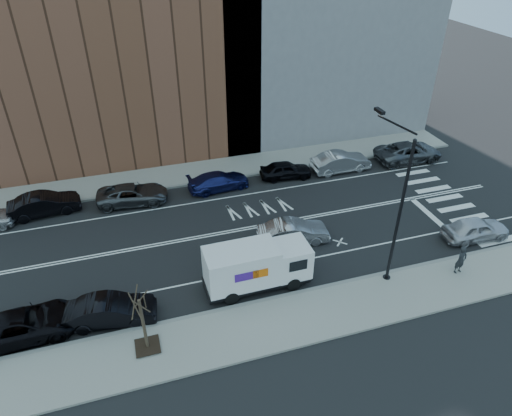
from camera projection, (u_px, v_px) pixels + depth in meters
ground at (239, 230)px, 31.12m from camera, size 120.00×120.00×0.00m
sidewalk_near at (283, 322)px, 24.04m from camera, size 44.00×3.60×0.15m
sidewalk_far at (211, 170)px, 38.11m from camera, size 44.00×3.60×0.15m
curb_near at (272, 299)px, 25.48m from camera, size 44.00×0.25×0.17m
curb_far at (215, 180)px, 36.67m from camera, size 44.00×0.25×0.17m
crosswalk at (439, 194)px, 35.11m from camera, size 3.00×14.00×0.01m
road_markings at (239, 230)px, 31.12m from camera, size 40.00×8.60×0.01m
bldg_brick at (84, 22)px, 35.58m from camera, size 26.00×10.00×22.00m
streetlight at (396, 203)px, 24.56m from camera, size 0.44×4.02×9.34m
street_tree at (144, 329)px, 21.86m from camera, size 1.20×1.20×3.75m
fedex_van at (256, 266)px, 25.72m from camera, size 6.14×2.24×2.80m
far_parked_b at (44, 204)px, 32.37m from camera, size 4.99×2.18×1.59m
far_parked_c at (133, 194)px, 33.66m from camera, size 5.37×2.88×1.43m
far_parked_d at (219, 181)px, 35.35m from camera, size 4.95×2.41×1.39m
far_parked_e at (286, 170)px, 36.84m from camera, size 4.31×2.14×1.41m
far_parked_f at (341, 162)px, 37.79m from camera, size 5.00×1.82×1.64m
far_parked_g at (408, 152)px, 39.35m from camera, size 5.91×2.88×1.62m
driving_sedan at (293, 232)px, 29.60m from camera, size 4.79×2.12×1.53m
near_parked_rear_a at (111, 311)px, 23.80m from camera, size 4.80×2.19×1.52m
near_parked_rear_b at (23, 325)px, 22.98m from camera, size 5.49×2.77×1.49m
near_parked_front at (476, 229)px, 29.93m from camera, size 4.54×2.05×1.51m
pedestrian at (461, 260)px, 26.79m from camera, size 0.72×0.53×1.83m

